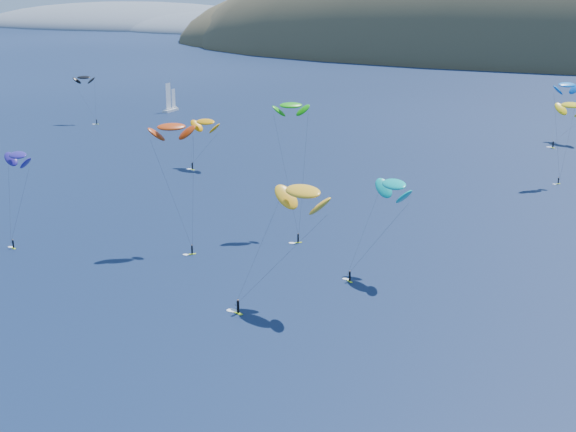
# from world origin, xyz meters

# --- Properties ---
(headland) EXTENTS (460.00, 250.00, 60.00)m
(headland) POSITION_xyz_m (-445.26, 750.08, -3.36)
(headland) COLOR slate
(headland) RESTS_ON ground
(sailboat) EXTENTS (9.65, 8.41, 12.28)m
(sailboat) POSITION_xyz_m (-110.46, 222.10, 0.98)
(sailboat) COLOR silver
(sailboat) RESTS_ON ground
(kitesurfer_1) EXTENTS (10.10, 8.70, 14.56)m
(kitesurfer_1) POSITION_xyz_m (-52.86, 143.56, 11.95)
(kitesurfer_1) COLOR #BEE319
(kitesurfer_1) RESTS_ON ground
(kitesurfer_2) EXTENTS (13.29, 13.58, 20.16)m
(kitesurfer_2) POSITION_xyz_m (5.05, 66.75, 17.24)
(kitesurfer_2) COLOR #BEE319
(kitesurfer_2) RESTS_ON ground
(kitesurfer_3) EXTENTS (9.65, 12.98, 26.29)m
(kitesurfer_3) POSITION_xyz_m (-11.25, 101.63, 24.28)
(kitesurfer_3) COLOR #BEE319
(kitesurfer_3) RESTS_ON ground
(kitesurfer_4) EXTENTS (7.69, 8.10, 25.65)m
(kitesurfer_4) POSITION_xyz_m (34.76, 163.02, 23.51)
(kitesurfer_4) COLOR #BEE319
(kitesurfer_4) RESTS_ON ground
(kitesurfer_5) EXTENTS (10.24, 12.61, 17.68)m
(kitesurfer_5) POSITION_xyz_m (14.20, 84.39, 15.15)
(kitesurfer_5) COLOR #BEE319
(kitesurfer_5) RESTS_ON ground
(kitesurfer_9) EXTENTS (10.87, 9.21, 24.29)m
(kitesurfer_9) POSITION_xyz_m (-27.12, 83.62, 22.00)
(kitesurfer_9) COLOR #BEE319
(kitesurfer_9) RESTS_ON ground
(kitesurfer_10) EXTENTS (8.30, 10.00, 18.12)m
(kitesurfer_10) POSITION_xyz_m (-56.01, 75.93, 15.97)
(kitesurfer_10) COLOR #BEE319
(kitesurfer_10) RESTS_ON ground
(kitesurfer_11) EXTENTS (11.79, 17.59, 14.39)m
(kitesurfer_11) POSITION_xyz_m (33.21, 216.47, 11.31)
(kitesurfer_11) COLOR #BEE319
(kitesurfer_11) RESTS_ON ground
(kitesurfer_12) EXTENTS (10.48, 5.90, 17.53)m
(kitesurfer_12) POSITION_xyz_m (-125.20, 189.93, 15.50)
(kitesurfer_12) COLOR #BEE319
(kitesurfer_12) RESTS_ON ground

